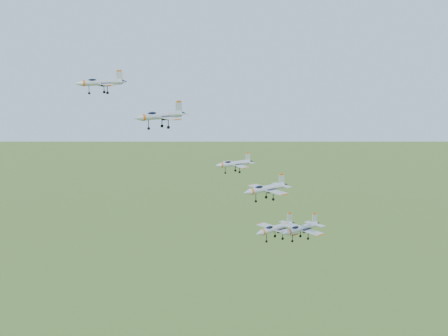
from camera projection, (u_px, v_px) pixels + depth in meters
name	position (u px, v px, depth m)	size (l,w,h in m)	color
jet_lead	(100.00, 82.00, 132.41)	(11.79, 9.74, 3.15)	#ABB1B8
jet_left_high	(160.00, 116.00, 128.29)	(12.96, 10.94, 3.49)	#ABB1B8
jet_right_high	(266.00, 189.00, 113.96)	(10.82, 9.10, 2.91)	#ABB1B8
jet_left_low	(234.00, 164.00, 144.33)	(10.56, 8.74, 2.82)	#ABB1B8
jet_right_low	(301.00, 228.00, 134.00)	(12.12, 10.28, 3.28)	#ABB1B8
jet_trail	(275.00, 228.00, 138.44)	(12.72, 10.81, 3.46)	#ABB1B8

